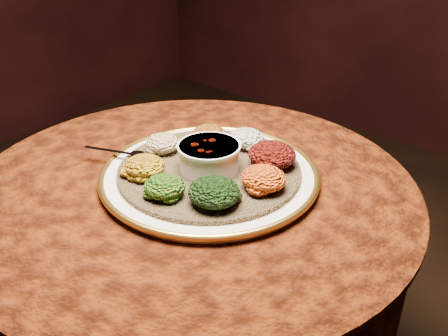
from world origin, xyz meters
The scene contains 13 objects.
table centered at (0.00, 0.00, 0.55)m, with size 0.96×0.96×0.73m.
platter centered at (0.02, 0.03, 0.75)m, with size 0.49×0.49×0.02m.
injera centered at (0.02, 0.03, 0.76)m, with size 0.39×0.39×0.01m, color brown.
stew_bowl centered at (0.02, 0.03, 0.79)m, with size 0.13×0.13×0.06m.
spoon centered at (-0.14, -0.03, 0.77)m, with size 0.15×0.07×0.01m.
portion_ayib centered at (0.02, 0.17, 0.78)m, with size 0.08×0.08×0.04m, color white.
portion_kitfo centered at (0.12, 0.13, 0.79)m, with size 0.10×0.10×0.05m, color black.
portion_tikil centered at (0.16, 0.04, 0.78)m, with size 0.09×0.09×0.04m, color #AC7B0E.
portion_gomen centered at (0.12, -0.06, 0.79)m, with size 0.10×0.10×0.05m, color black.
portion_mixveg centered at (0.03, -0.10, 0.78)m, with size 0.08×0.08×0.04m, color #8E3209.
portion_kik centered at (-0.06, -0.07, 0.78)m, with size 0.08×0.08×0.04m, color #BB8C10.
portion_timatim centered at (-0.11, 0.03, 0.78)m, with size 0.08×0.08×0.04m, color maroon.
portion_shiro centered at (-0.07, 0.14, 0.78)m, with size 0.08×0.07×0.04m, color #8C4910.
Camera 1 is at (0.64, -0.66, 1.28)m, focal length 40.00 mm.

